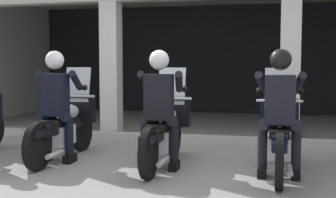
{
  "coord_description": "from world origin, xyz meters",
  "views": [
    {
      "loc": [
        1.48,
        -6.09,
        1.41
      ],
      "look_at": [
        0.0,
        0.12,
        0.9
      ],
      "focal_mm": 48.17,
      "sensor_mm": 36.0,
      "label": 1
    }
  ],
  "objects_px": {
    "police_officer_left": "(56,97)",
    "motorcycle_center": "(165,129)",
    "motorcycle_right": "(279,134)",
    "police_officer_center": "(160,99)",
    "police_officer_right": "(280,102)",
    "motorcycle_left": "(66,125)"
  },
  "relations": [
    {
      "from": "police_officer_left",
      "to": "motorcycle_center",
      "type": "distance_m",
      "value": 1.61
    },
    {
      "from": "police_officer_left",
      "to": "motorcycle_right",
      "type": "height_order",
      "value": "police_officer_left"
    },
    {
      "from": "police_officer_center",
      "to": "police_officer_right",
      "type": "height_order",
      "value": "same"
    },
    {
      "from": "police_officer_left",
      "to": "police_officer_center",
      "type": "xyz_separation_m",
      "value": [
        1.54,
        -0.09,
        0.0
      ]
    },
    {
      "from": "motorcycle_left",
      "to": "motorcycle_center",
      "type": "height_order",
      "value": "same"
    },
    {
      "from": "motorcycle_left",
      "to": "motorcycle_center",
      "type": "xyz_separation_m",
      "value": [
        1.54,
        -0.09,
        0.0
      ]
    },
    {
      "from": "motorcycle_left",
      "to": "motorcycle_right",
      "type": "distance_m",
      "value": 3.09
    },
    {
      "from": "motorcycle_right",
      "to": "motorcycle_left",
      "type": "bearing_deg",
      "value": 173.22
    },
    {
      "from": "police_officer_center",
      "to": "motorcycle_right",
      "type": "bearing_deg",
      "value": 3.99
    },
    {
      "from": "police_officer_left",
      "to": "police_officer_right",
      "type": "xyz_separation_m",
      "value": [
        3.08,
        -0.19,
        0.0
      ]
    },
    {
      "from": "motorcycle_left",
      "to": "police_officer_left",
      "type": "relative_size",
      "value": 1.29
    },
    {
      "from": "motorcycle_left",
      "to": "motorcycle_center",
      "type": "bearing_deg",
      "value": -3.04
    },
    {
      "from": "police_officer_left",
      "to": "motorcycle_center",
      "type": "bearing_deg",
      "value": 7.46
    },
    {
      "from": "motorcycle_left",
      "to": "motorcycle_right",
      "type": "xyz_separation_m",
      "value": [
        3.08,
        -0.19,
        0.0
      ]
    },
    {
      "from": "motorcycle_right",
      "to": "motorcycle_center",
      "type": "bearing_deg",
      "value": 173.06
    },
    {
      "from": "motorcycle_center",
      "to": "police_officer_center",
      "type": "xyz_separation_m",
      "value": [
        -0.0,
        -0.28,
        0.44
      ]
    },
    {
      "from": "motorcycle_center",
      "to": "police_officer_center",
      "type": "relative_size",
      "value": 1.29
    },
    {
      "from": "motorcycle_left",
      "to": "police_officer_center",
      "type": "distance_m",
      "value": 1.64
    },
    {
      "from": "police_officer_center",
      "to": "motorcycle_right",
      "type": "relative_size",
      "value": 0.78
    },
    {
      "from": "motorcycle_center",
      "to": "motorcycle_right",
      "type": "bearing_deg",
      "value": -6.51
    },
    {
      "from": "motorcycle_center",
      "to": "police_officer_right",
      "type": "height_order",
      "value": "police_officer_right"
    },
    {
      "from": "motorcycle_center",
      "to": "police_officer_center",
      "type": "bearing_deg",
      "value": -93.17
    }
  ]
}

